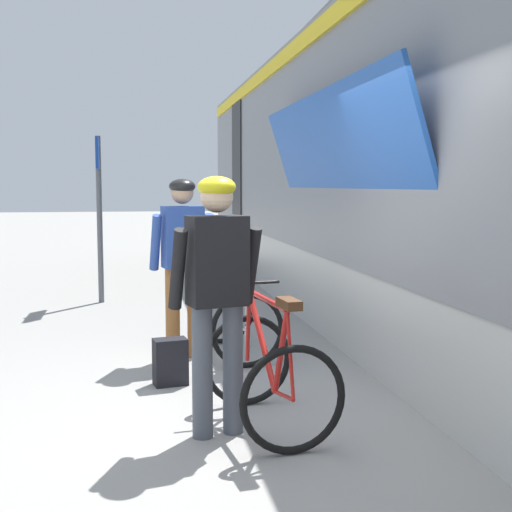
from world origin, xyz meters
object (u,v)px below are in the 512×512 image
train_car (500,158)px  backpack_on_platform (170,362)px  water_bottle_near_the_bikes (248,336)px  cyclist_near_in_blue (183,252)px  bicycle_near_silver (234,316)px  bicycle_far_red (268,372)px  cyclist_far_in_dark (217,282)px  platform_sign_post (99,191)px

train_car → backpack_on_platform: size_ratio=52.18×
backpack_on_platform → water_bottle_near_the_bikes: bearing=44.7°
cyclist_near_in_blue → bicycle_near_silver: size_ratio=1.55×
bicycle_near_silver → water_bottle_near_the_bikes: (0.19, 0.33, -0.29)m
bicycle_near_silver → bicycle_far_red: same height
water_bottle_near_the_bikes → cyclist_far_in_dark: bearing=-104.1°
train_car → backpack_on_platform: 3.76m
bicycle_far_red → train_car: bearing=32.1°
cyclist_far_in_dark → bicycle_near_silver: bearing=78.6°
bicycle_near_silver → bicycle_far_red: (-0.07, -2.09, 0.00)m
train_car → water_bottle_near_the_bikes: 3.12m
bicycle_near_silver → backpack_on_platform: size_ratio=2.83×
water_bottle_near_the_bikes → platform_sign_post: bearing=118.1°
bicycle_near_silver → cyclist_near_in_blue: bearing=-177.5°
cyclist_near_in_blue → bicycle_far_red: 2.21m
cyclist_far_in_dark → bicycle_far_red: 0.75m
bicycle_near_silver → platform_sign_post: size_ratio=0.47×
backpack_on_platform → water_bottle_near_the_bikes: (0.88, 1.25, -0.09)m
backpack_on_platform → water_bottle_near_the_bikes: backpack_on_platform is taller
train_car → cyclist_far_in_dark: train_car is taller
cyclist_far_in_dark → train_car: bearing=29.9°
train_car → platform_sign_post: bearing=136.5°
bicycle_far_red → backpack_on_platform: (-0.62, 1.17, -0.20)m
bicycle_near_silver → backpack_on_platform: 1.17m
bicycle_near_silver → platform_sign_post: platform_sign_post is taller
bicycle_far_red → bicycle_near_silver: bearing=88.1°
cyclist_far_in_dark → bicycle_near_silver: 2.30m
train_car → cyclist_near_in_blue: size_ratio=11.85×
train_car → bicycle_far_red: size_ratio=18.18×
bicycle_far_red → water_bottle_near_the_bikes: size_ratio=5.32×
cyclist_far_in_dark → water_bottle_near_the_bikes: size_ratio=8.17×
cyclist_near_in_blue → cyclist_far_in_dark: bearing=-88.1°
train_car → backpack_on_platform: (-3.28, -0.50, -1.77)m
cyclist_near_in_blue → bicycle_near_silver: 0.83m
cyclist_near_in_blue → backpack_on_platform: cyclist_near_in_blue is taller
platform_sign_post → bicycle_near_silver: bearing=-66.9°
cyclist_far_in_dark → platform_sign_post: platform_sign_post is taller
water_bottle_near_the_bikes → backpack_on_platform: bearing=-125.1°
backpack_on_platform → platform_sign_post: platform_sign_post is taller
cyclist_far_in_dark → platform_sign_post: 5.69m
cyclist_far_in_dark → backpack_on_platform: bearing=101.6°
backpack_on_platform → bicycle_near_silver: bearing=43.0°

